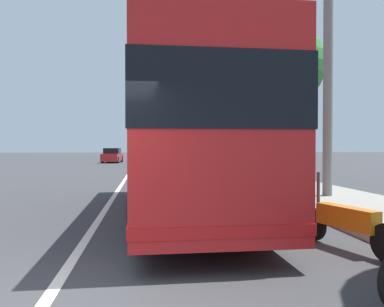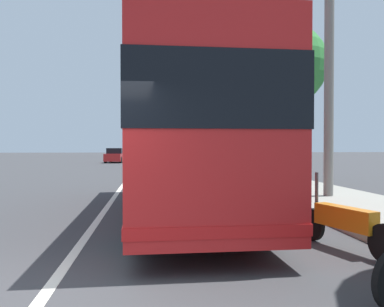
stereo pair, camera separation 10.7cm
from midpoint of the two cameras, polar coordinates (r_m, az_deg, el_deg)
The scene contains 10 objects.
ground_plane at distance 4.86m, azimuth -20.54°, elevation -19.48°, with size 220.00×220.00×0.00m, color #38383A.
sidewalk_curb at distance 15.55m, azimuth 15.32°, elevation -5.03°, with size 110.00×3.60×0.14m, color gray.
lane_divider_line at distance 14.55m, azimuth -10.56°, elevation -5.69°, with size 110.00×0.16×0.01m, color silver.
coach_bus at distance 10.00m, azimuth -1.18°, elevation 2.83°, with size 10.11×2.67×3.59m.
motorcycle_angled at distance 7.00m, azimuth 21.49°, elevation -9.24°, with size 2.07×0.73×1.24m.
car_ahead_same_lane at distance 32.57m, azimuth -4.92°, elevation -0.75°, with size 4.47×2.08×1.46m.
car_oncoming at distance 42.67m, azimuth -10.90°, elevation -0.34°, with size 4.53×2.05×1.53m.
car_side_street at distance 43.96m, azimuth -4.04°, elevation -0.34°, with size 4.70×1.94×1.39m.
roadside_tree_mid_block at distance 19.28m, azimuth 13.55°, elevation 12.18°, with size 3.75×3.75×7.35m.
utility_pole at distance 13.44m, azimuth 19.35°, elevation 11.67°, with size 0.30×0.30×8.39m, color slate.
Camera 2 is at (-4.41, -1.20, 1.70)m, focal length 37.04 mm.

